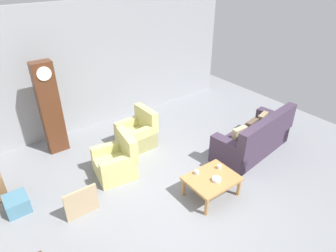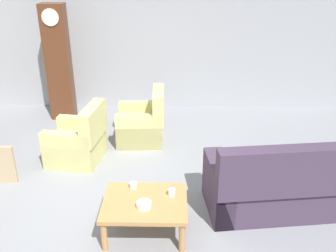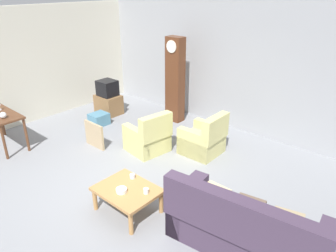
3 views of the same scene
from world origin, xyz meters
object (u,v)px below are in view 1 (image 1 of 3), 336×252
object	(u,v)px
framed_picture_leaning	(82,203)
bowl_white_stacked	(216,180)
armchair_olive_far	(138,134)
couch_floral	(254,139)
cup_white_porcelain	(219,167)
grandfather_clock	(50,109)
coffee_table_wood	(212,180)
cup_blue_rimmed	(197,172)
storage_box_blue	(17,204)
armchair_olive_near	(117,162)

from	to	relation	value
framed_picture_leaning	bowl_white_stacked	size ratio (longest dim) A/B	3.54
framed_picture_leaning	armchair_olive_far	bearing A→B (deg)	34.28
couch_floral	cup_white_porcelain	distance (m)	1.55
couch_floral	cup_white_porcelain	size ratio (longest dim) A/B	26.35
grandfather_clock	framed_picture_leaning	world-z (taller)	grandfather_clock
coffee_table_wood	cup_white_porcelain	size ratio (longest dim) A/B	11.54
armchair_olive_far	cup_blue_rimmed	bearing A→B (deg)	-88.49
couch_floral	cup_blue_rimmed	size ratio (longest dim) A/B	25.14
armchair_olive_far	bowl_white_stacked	xyz separation A→B (m)	(0.21, -2.46, 0.15)
grandfather_clock	storage_box_blue	distance (m)	2.19
armchair_olive_far	cup_blue_rimmed	distance (m)	2.10
armchair_olive_far	storage_box_blue	size ratio (longest dim) A/B	2.11
couch_floral	cup_blue_rimmed	xyz separation A→B (m)	(-1.97, -0.21, 0.10)
grandfather_clock	bowl_white_stacked	size ratio (longest dim) A/B	12.82
storage_box_blue	bowl_white_stacked	distance (m)	3.67
storage_box_blue	cup_white_porcelain	distance (m)	3.83
storage_box_blue	bowl_white_stacked	bearing A→B (deg)	-31.72
grandfather_clock	framed_picture_leaning	size ratio (longest dim) A/B	3.63
armchair_olive_near	armchair_olive_far	bearing A→B (deg)	36.65
framed_picture_leaning	cup_blue_rimmed	distance (m)	2.18
bowl_white_stacked	storage_box_blue	bearing A→B (deg)	148.28
armchair_olive_far	cup_blue_rimmed	xyz separation A→B (m)	(0.06, -2.09, 0.15)
grandfather_clock	framed_picture_leaning	xyz separation A→B (m)	(-0.35, -2.34, -0.81)
bowl_white_stacked	grandfather_clock	bearing A→B (deg)	118.24
armchair_olive_near	storage_box_blue	distance (m)	1.97
coffee_table_wood	bowl_white_stacked	size ratio (longest dim) A/B	5.66
couch_floral	armchair_olive_near	world-z (taller)	couch_floral
bowl_white_stacked	armchair_olive_near	bearing A→B (deg)	123.46
coffee_table_wood	armchair_olive_near	bearing A→B (deg)	125.26
grandfather_clock	cup_white_porcelain	size ratio (longest dim) A/B	26.15
armchair_olive_far	coffee_table_wood	size ratio (longest dim) A/B	0.96
framed_picture_leaning	cup_blue_rimmed	bearing A→B (deg)	-19.84
cup_white_porcelain	bowl_white_stacked	distance (m)	0.38
armchair_olive_near	grandfather_clock	xyz separation A→B (m)	(-0.69, 1.69, 0.79)
grandfather_clock	coffee_table_wood	bearing A→B (deg)	-60.94
coffee_table_wood	framed_picture_leaning	distance (m)	2.42
coffee_table_wood	grandfather_clock	distance (m)	3.89
grandfather_clock	armchair_olive_far	bearing A→B (deg)	-31.01
couch_floral	armchair_olive_near	distance (m)	3.20
coffee_table_wood	bowl_white_stacked	distance (m)	0.15
couch_floral	bowl_white_stacked	world-z (taller)	couch_floral
grandfather_clock	storage_box_blue	world-z (taller)	grandfather_clock
storage_box_blue	cup_blue_rimmed	xyz separation A→B (m)	(2.96, -1.55, 0.31)
armchair_olive_far	armchair_olive_near	bearing A→B (deg)	-143.35
armchair_olive_far	coffee_table_wood	xyz separation A→B (m)	(0.21, -2.35, 0.05)
couch_floral	storage_box_blue	world-z (taller)	couch_floral
storage_box_blue	cup_white_porcelain	world-z (taller)	cup_white_porcelain
cup_blue_rimmed	armchair_olive_far	bearing A→B (deg)	91.51
storage_box_blue	bowl_white_stacked	size ratio (longest dim) A/B	2.57
cup_blue_rimmed	framed_picture_leaning	bearing A→B (deg)	160.16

